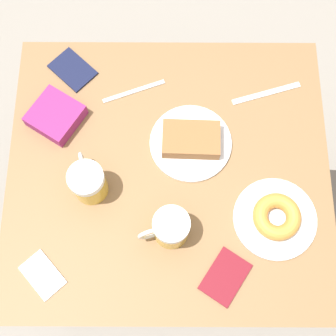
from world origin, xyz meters
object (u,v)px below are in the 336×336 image
Objects in this scene: beer_mug_left at (170,228)px; passport_near_edge at (72,70)px; passport_far_edge at (225,277)px; knife at (266,93)px; fork at (133,91)px; beer_mug_center at (88,182)px; blue_pouch at (55,116)px; plate_with_cake at (190,141)px; plate_with_donut at (275,218)px; napkin_folded at (42,275)px.

passport_near_edge is (-0.48, -0.29, -0.05)m from beer_mug_left.
knife is at bearing 165.27° from passport_far_edge.
fork is 0.58m from passport_far_edge.
beer_mug_center is 0.23m from blue_pouch.
passport_near_edge is at bearing -110.84° from fork.
plate_with_cake is 1.03× the size of plate_with_donut.
fork is at bearing -134.84° from plate_with_cake.
fork is at bearing 112.19° from blue_pouch.
knife is at bearing 97.89° from blue_pouch.
plate_with_donut reaches higher than passport_far_edge.
passport_near_edge is (-0.36, -0.08, -0.05)m from beer_mug_center.
passport_near_edge is (-0.44, -0.56, -0.02)m from plate_with_donut.
knife is at bearing 130.74° from napkin_folded.
passport_far_edge is (0.36, 0.08, -0.02)m from plate_with_cake.
blue_pouch is at bearing -151.95° from beer_mug_center.
plate_with_cake is 0.27m from knife.
plate_with_cake is at bearing 56.17° from passport_near_edge.
fork and knife have the same top height.
beer_mug_left is (0.04, -0.27, 0.04)m from plate_with_donut.
beer_mug_center is 1.00× the size of napkin_folded.
napkin_folded is 0.79m from knife.
knife is at bearing 82.53° from passport_near_edge.
beer_mug_center is 0.73× the size of fork.
passport_near_edge is 0.99× the size of passport_far_edge.
plate_with_donut is at bearing 64.32° from blue_pouch.
passport_far_edge reaches higher than fork.
passport_near_edge is at bearing -149.06° from beer_mug_left.
plate_with_donut is 0.37m from knife.
napkin_folded is (0.36, -0.38, -0.02)m from plate_with_cake.
knife is 0.54m from passport_far_edge.
fork is at bearing -90.72° from knife.
plate_with_donut is 1.22× the size of fork.
beer_mug_center is 0.42m from passport_far_edge.
plate_with_cake is 0.38m from blue_pouch.
plate_with_donut is at bearing 45.54° from fork.
plate_with_cake is 1.13× the size of knife.
napkin_folded and fork have the same top height.
plate_with_cake is at bearing -134.17° from plate_with_donut.
plate_with_donut is 1.44× the size of passport_near_edge.
beer_mug_left is 0.85× the size of passport_far_edge.
plate_with_donut is 0.62m from napkin_folded.
plate_with_donut is at bearing 51.78° from passport_near_edge.
plate_with_cake reaches higher than plate_with_donut.
knife is at bearing 125.39° from plate_with_cake.
plate_with_cake is 1.73× the size of napkin_folded.
beer_mug_center is 0.31m from fork.
beer_mug_left is at bearing -129.02° from passport_far_edge.
passport_near_edge is (-0.59, 0.04, 0.00)m from napkin_folded.
napkin_folded reaches higher than knife.
beer_mug_center is (-0.12, -0.21, 0.00)m from beer_mug_left.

